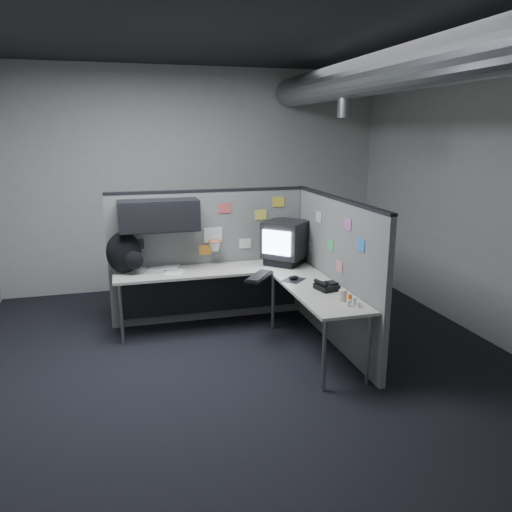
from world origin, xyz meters
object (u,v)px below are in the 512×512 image
object	(u,v)px
monitor	(285,242)
phone	(326,286)
backpack	(125,253)
keyboard	(259,277)
desk	(240,284)

from	to	relation	value
monitor	phone	world-z (taller)	monitor
monitor	backpack	distance (m)	1.89
phone	backpack	world-z (taller)	backpack
keyboard	backpack	bearing A→B (deg)	148.73
monitor	desk	bearing A→B (deg)	-155.53
monitor	keyboard	xyz separation A→B (m)	(-0.48, -0.52, -0.25)
desk	monitor	size ratio (longest dim) A/B	3.54
monitor	phone	size ratio (longest dim) A/B	2.62
desk	backpack	distance (m)	1.35
desk	monitor	bearing A→B (deg)	24.67
desk	phone	world-z (taller)	phone
keyboard	phone	bearing A→B (deg)	-54.06
monitor	backpack	bearing A→B (deg)	177.13
desk	keyboard	distance (m)	0.31
monitor	backpack	xyz separation A→B (m)	(-1.89, 0.09, -0.04)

